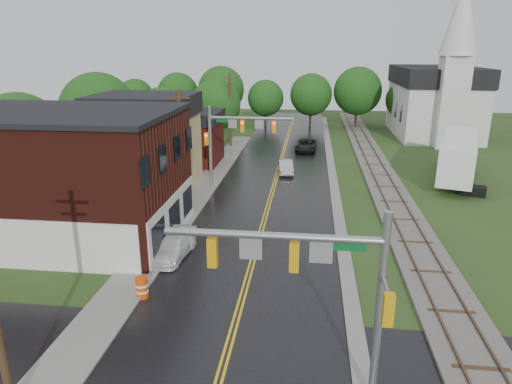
% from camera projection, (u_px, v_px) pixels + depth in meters
% --- Properties ---
extents(main_road, '(10.00, 90.00, 0.02)m').
position_uv_depth(main_road, '(276.00, 179.00, 43.41)').
color(main_road, black).
rests_on(main_road, ground).
extents(curb_right, '(0.80, 70.00, 0.12)m').
position_uv_depth(curb_right, '(331.00, 167.00, 47.53)').
color(curb_right, gray).
rests_on(curb_right, ground).
extents(sidewalk_left, '(2.40, 50.00, 0.12)m').
position_uv_depth(sidewalk_left, '(200.00, 193.00, 39.39)').
color(sidewalk_left, gray).
rests_on(sidewalk_left, ground).
extents(brick_building, '(14.30, 10.30, 8.30)m').
position_uv_depth(brick_building, '(66.00, 175.00, 29.38)').
color(brick_building, '#43150E').
rests_on(brick_building, ground).
extents(yellow_house, '(8.00, 7.00, 6.40)m').
position_uv_depth(yellow_house, '(148.00, 152.00, 39.90)').
color(yellow_house, tan).
rests_on(yellow_house, ground).
extents(darkred_building, '(7.00, 6.00, 4.40)m').
position_uv_depth(darkred_building, '(186.00, 143.00, 48.60)').
color(darkred_building, '#3F0F0C').
rests_on(darkred_building, ground).
extents(church, '(10.40, 18.40, 20.00)m').
position_uv_depth(church, '(437.00, 94.00, 61.80)').
color(church, silver).
rests_on(church, ground).
extents(railroad, '(3.20, 80.00, 0.30)m').
position_uv_depth(railroad, '(376.00, 168.00, 46.97)').
color(railroad, '#59544C').
rests_on(railroad, ground).
extents(traffic_signal_near, '(7.34, 0.30, 7.20)m').
position_uv_depth(traffic_signal_near, '(317.00, 272.00, 15.03)').
color(traffic_signal_near, gray).
rests_on(traffic_signal_near, ground).
extents(traffic_signal_far, '(7.34, 0.43, 7.20)m').
position_uv_depth(traffic_signal_far, '(234.00, 132.00, 39.45)').
color(traffic_signal_far, gray).
rests_on(traffic_signal_far, ground).
extents(utility_pole_b, '(1.80, 0.28, 9.00)m').
position_uv_depth(utility_pole_b, '(181.00, 146.00, 35.18)').
color(utility_pole_b, '#382616').
rests_on(utility_pole_b, ground).
extents(utility_pole_c, '(1.80, 0.28, 9.00)m').
position_uv_depth(utility_pole_c, '(230.00, 109.00, 55.98)').
color(utility_pole_c, '#382616').
rests_on(utility_pole_c, ground).
extents(tree_left_a, '(6.80, 6.80, 8.67)m').
position_uv_depth(tree_left_a, '(22.00, 137.00, 36.45)').
color(tree_left_a, black).
rests_on(tree_left_a, ground).
extents(tree_left_b, '(7.60, 7.60, 9.69)m').
position_uv_depth(tree_left_b, '(100.00, 113.00, 45.49)').
color(tree_left_b, black).
rests_on(tree_left_b, ground).
extents(tree_left_c, '(6.00, 6.00, 7.65)m').
position_uv_depth(tree_left_c, '(164.00, 114.00, 52.96)').
color(tree_left_c, black).
rests_on(tree_left_c, ground).
extents(tree_left_e, '(6.40, 6.40, 8.16)m').
position_uv_depth(tree_left_e, '(217.00, 106.00, 57.98)').
color(tree_left_e, black).
rests_on(tree_left_e, ground).
extents(suv_dark, '(2.62, 5.20, 1.41)m').
position_uv_depth(suv_dark, '(306.00, 146.00, 54.60)').
color(suv_dark, black).
rests_on(suv_dark, ground).
extents(sedan_silver, '(1.80, 4.02, 1.28)m').
position_uv_depth(sedan_silver, '(286.00, 167.00, 45.22)').
color(sedan_silver, '#A9A9AE').
rests_on(sedan_silver, ground).
extents(pickup_white, '(2.21, 4.50, 1.26)m').
position_uv_depth(pickup_white, '(173.00, 247.00, 27.19)').
color(pickup_white, white).
rests_on(pickup_white, ground).
extents(semi_trailer, '(6.69, 13.31, 4.07)m').
position_uv_depth(semi_trailer, '(458.00, 155.00, 42.58)').
color(semi_trailer, black).
rests_on(semi_trailer, ground).
extents(construction_barrel, '(0.82, 0.82, 1.10)m').
position_uv_depth(construction_barrel, '(142.00, 288.00, 22.82)').
color(construction_barrel, '#D34409').
rests_on(construction_barrel, ground).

